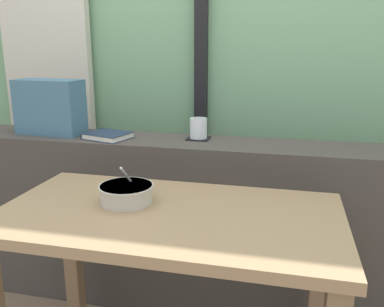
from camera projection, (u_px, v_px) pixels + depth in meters
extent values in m
cube|color=#7AAD7F|center=(213.00, 15.00, 2.29)|extent=(4.80, 0.08, 2.80)
cube|color=beige|center=(46.00, 43.00, 2.46)|extent=(0.56, 0.06, 2.50)
cube|color=black|center=(201.00, 33.00, 2.26)|extent=(0.07, 0.05, 2.60)
cube|color=#423D38|center=(186.00, 225.00, 1.95)|extent=(2.80, 0.30, 0.82)
cube|color=#826849|center=(73.00, 260.00, 1.76)|extent=(0.06, 0.06, 0.68)
cube|color=#826849|center=(317.00, 292.00, 1.54)|extent=(0.06, 0.06, 0.68)
cube|color=#997A56|center=(168.00, 216.00, 1.32)|extent=(1.11, 0.59, 0.03)
cube|color=black|center=(198.00, 138.00, 1.88)|extent=(0.10, 0.10, 0.00)
cylinder|color=white|center=(198.00, 128.00, 1.86)|extent=(0.08, 0.08, 0.09)
cylinder|color=#CC4C38|center=(198.00, 131.00, 1.87)|extent=(0.07, 0.07, 0.05)
cube|color=#1E2D47|center=(108.00, 138.00, 1.89)|extent=(0.22, 0.20, 0.00)
cube|color=silver|center=(108.00, 136.00, 1.89)|extent=(0.22, 0.19, 0.02)
cube|color=#1E2D47|center=(108.00, 133.00, 1.88)|extent=(0.22, 0.20, 0.00)
cube|color=#1E2D47|center=(93.00, 133.00, 1.93)|extent=(0.05, 0.15, 0.03)
cube|color=#426B84|center=(50.00, 107.00, 1.96)|extent=(0.33, 0.16, 0.26)
cylinder|color=#BCB7A8|center=(126.00, 194.00, 1.38)|extent=(0.18, 0.18, 0.06)
cylinder|color=#BCB7A8|center=(126.00, 186.00, 1.38)|extent=(0.18, 0.18, 0.01)
cylinder|color=#B27038|center=(127.00, 196.00, 1.39)|extent=(0.15, 0.15, 0.04)
cylinder|color=silver|center=(129.00, 179.00, 1.40)|extent=(0.01, 0.13, 0.12)
ellipsoid|color=silver|center=(131.00, 188.00, 1.43)|extent=(0.03, 0.05, 0.01)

